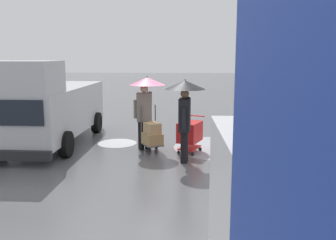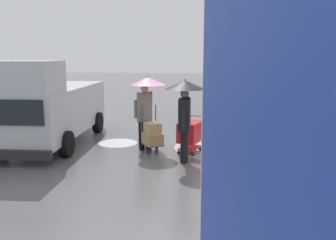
# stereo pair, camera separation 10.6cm
# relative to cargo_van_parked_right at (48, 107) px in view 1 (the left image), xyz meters

# --- Properties ---
(ground_plane) EXTENTS (90.00, 90.00, 0.00)m
(ground_plane) POSITION_rel_cargo_van_parked_right_xyz_m (-4.14, 0.70, -1.18)
(ground_plane) COLOR #5B5B5E
(slush_patch_near_cluster) EXTENTS (1.84, 1.84, 0.01)m
(slush_patch_near_cluster) POSITION_rel_cargo_van_parked_right_xyz_m (-6.78, 3.11, -1.18)
(slush_patch_near_cluster) COLOR #ADAFB5
(slush_patch_near_cluster) RESTS_ON ground
(slush_patch_under_van) EXTENTS (1.22, 1.22, 0.01)m
(slush_patch_under_van) POSITION_rel_cargo_van_parked_right_xyz_m (-2.05, -0.24, -1.18)
(slush_patch_under_van) COLOR silver
(slush_patch_under_van) RESTS_ON ground
(slush_patch_mid_street) EXTENTS (2.93, 2.93, 0.01)m
(slush_patch_mid_street) POSITION_rel_cargo_van_parked_right_xyz_m (-5.31, 0.17, -1.18)
(slush_patch_mid_street) COLOR #999BA0
(slush_patch_mid_street) RESTS_ON ground
(cargo_van_parked_right) EXTENTS (2.29, 5.38, 2.60)m
(cargo_van_parked_right) POSITION_rel_cargo_van_parked_right_xyz_m (0.00, 0.00, 0.00)
(cargo_van_parked_right) COLOR #B7BABF
(cargo_van_parked_right) RESTS_ON ground
(shopping_cart_vendor) EXTENTS (0.82, 0.97, 1.04)m
(shopping_cart_vendor) POSITION_rel_cargo_van_parked_right_xyz_m (-4.32, 0.75, -0.61)
(shopping_cart_vendor) COLOR red
(shopping_cart_vendor) RESTS_ON ground
(hand_dolly_boxes) EXTENTS (0.77, 0.85, 1.32)m
(hand_dolly_boxes) POSITION_rel_cargo_van_parked_right_xyz_m (-3.24, 0.71, -0.70)
(hand_dolly_boxes) COLOR #515156
(hand_dolly_boxes) RESTS_ON ground
(pedestrian_pink_side) EXTENTS (1.04, 1.04, 2.15)m
(pedestrian_pink_side) POSITION_rel_cargo_van_parked_right_xyz_m (-3.04, 0.35, 0.41)
(pedestrian_pink_side) COLOR black
(pedestrian_pink_side) RESTS_ON ground
(pedestrian_black_side) EXTENTS (1.04, 1.04, 2.15)m
(pedestrian_black_side) POSITION_rel_cargo_van_parked_right_xyz_m (-4.17, 1.63, 0.41)
(pedestrian_black_side) COLOR black
(pedestrian_black_side) RESTS_ON ground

